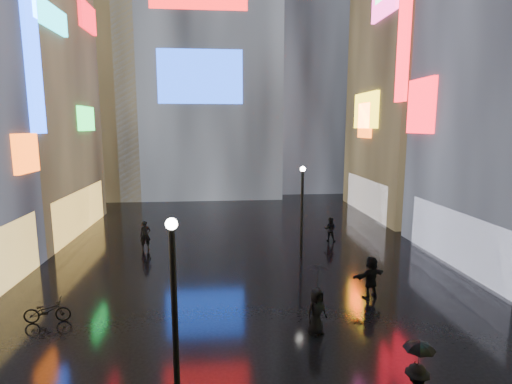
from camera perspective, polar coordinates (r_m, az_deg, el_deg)
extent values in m
plane|color=black|center=(23.62, -1.81, -8.84)|extent=(140.00, 140.00, 0.00)
cube|color=#FF530C|center=(22.84, -30.02, 4.81)|extent=(0.25, 2.24, 1.94)
cube|color=#1445FF|center=(24.60, -29.32, 16.68)|extent=(0.25, 1.40, 8.00)
cube|color=#FFC659|center=(30.60, -23.81, -2.51)|extent=(0.20, 10.00, 3.00)
cube|color=#1CFF4F|center=(31.69, -23.11, 9.61)|extent=(0.25, 3.00, 1.71)
cube|color=#1AE9FF|center=(27.47, -27.45, 21.47)|extent=(0.25, 4.84, 1.37)
cube|color=#FF0C1A|center=(34.40, -22.95, 22.01)|extent=(0.25, 3.32, 1.94)
cube|color=white|center=(23.78, 26.60, -5.96)|extent=(0.20, 9.00, 3.00)
cube|color=#FF0C1A|center=(26.51, 22.53, 11.27)|extent=(0.25, 2.99, 3.26)
cube|color=#FF0C1A|center=(29.81, 20.49, 21.65)|extent=(0.25, 1.40, 10.00)
cube|color=black|center=(37.33, 23.83, 18.84)|extent=(10.00, 12.00, 28.00)
cube|color=white|center=(35.20, 15.48, -0.57)|extent=(0.20, 9.00, 3.00)
cube|color=yellow|center=(34.94, 15.42, 11.16)|extent=(0.25, 4.92, 2.91)
cube|color=#FF530C|center=(35.02, 15.30, 9.82)|extent=(0.25, 2.63, 2.87)
cube|color=#194CFF|center=(39.60, -7.97, 16.01)|extent=(8.00, 0.20, 5.00)
cube|color=black|center=(50.41, 7.09, 20.33)|extent=(12.00, 12.00, 34.00)
cube|color=black|center=(46.51, -21.90, 15.68)|extent=(10.00, 10.00, 26.00)
cylinder|color=black|center=(10.81, -11.51, -17.74)|extent=(0.16, 0.16, 5.00)
sphere|color=white|center=(9.92, -11.99, -4.49)|extent=(0.30, 0.30, 0.30)
cylinder|color=black|center=(22.59, 6.58, -3.17)|extent=(0.16, 0.16, 5.00)
sphere|color=white|center=(22.18, 6.70, 3.28)|extent=(0.30, 0.30, 0.30)
imported|color=black|center=(15.05, 8.63, -16.49)|extent=(0.99, 0.86, 1.70)
imported|color=black|center=(18.36, 16.08, -11.62)|extent=(1.79, 1.18, 1.85)
imported|color=black|center=(25.09, -15.53, -5.99)|extent=(0.75, 0.62, 1.76)
imported|color=black|center=(26.43, 10.54, -5.25)|extent=(0.91, 0.82, 1.55)
imported|color=black|center=(11.11, 22.24, -20.54)|extent=(1.03, 1.03, 0.64)
imported|color=black|center=(14.53, 8.76, -11.91)|extent=(1.30, 1.30, 0.88)
imported|color=black|center=(17.71, -27.66, -14.82)|extent=(1.74, 0.72, 0.89)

